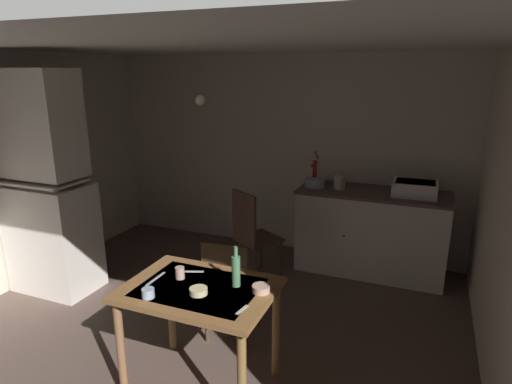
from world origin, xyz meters
TOP-DOWN VIEW (x-y plane):
  - ground_plane at (0.00, 0.00)m, footprint 5.35×5.35m
  - wall_back at (0.00, 1.80)m, footprint 4.45×0.10m
  - wall_left at (-2.23, 0.00)m, footprint 0.10×3.61m
  - ceiling_slab at (0.00, 0.00)m, footprint 4.45×3.61m
  - hutch_cabinet at (-1.75, -0.16)m, footprint 0.80×0.52m
  - counter_cabinet at (1.15, 1.43)m, footprint 1.59×0.64m
  - sink_basin at (1.56, 1.43)m, footprint 0.44×0.34m
  - hand_pump at (0.49, 1.48)m, footprint 0.05×0.27m
  - mixing_bowl_counter at (0.52, 1.38)m, footprint 0.22×0.22m
  - stoneware_crock at (0.79, 1.41)m, footprint 0.12×0.12m
  - dining_table at (0.33, -0.90)m, footprint 1.00×0.73m
  - chair_far_side at (0.27, -0.30)m, footprint 0.43×0.43m
  - chair_by_counter at (0.04, 0.74)m, footprint 0.55×0.55m
  - serving_bowl_wide at (0.37, -0.98)m, footprint 0.12×0.12m
  - soup_bowl_small at (0.73, -0.80)m, footprint 0.12×0.12m
  - mug_dark at (0.10, -1.14)m, footprint 0.08×0.08m
  - teacup_cream at (0.15, -0.84)m, footprint 0.06×0.06m
  - glass_bottle at (0.55, -0.79)m, footprint 0.06×0.06m
  - table_knife at (-0.01, -0.91)m, footprint 0.02×0.22m
  - teaspoon_near_bowl at (0.71, -1.06)m, footprint 0.04×0.12m
  - teaspoon_by_cup at (0.18, -0.71)m, footprint 0.14×0.07m
  - pendant_bulb at (-0.04, -0.13)m, footprint 0.08×0.08m

SIDE VIEW (x-z plane):
  - ground_plane at x=0.00m, z-range 0.00..0.00m
  - counter_cabinet at x=1.15m, z-range 0.00..0.92m
  - chair_far_side at x=0.27m, z-range 0.03..0.92m
  - chair_by_counter at x=0.04m, z-range 0.02..1.01m
  - dining_table at x=0.33m, z-range 0.27..1.04m
  - table_knife at x=-0.01m, z-range 0.77..0.78m
  - teaspoon_near_bowl at x=0.71m, z-range 0.77..0.78m
  - teaspoon_by_cup at x=0.18m, z-range 0.77..0.78m
  - serving_bowl_wide at x=0.37m, z-range 0.77..0.81m
  - soup_bowl_small at x=0.73m, z-range 0.77..0.82m
  - mug_dark at x=0.10m, z-range 0.77..0.84m
  - teacup_cream at x=0.15m, z-range 0.77..0.86m
  - glass_bottle at x=0.55m, z-range 0.75..1.03m
  - mixing_bowl_counter at x=0.52m, z-range 0.92..1.01m
  - stoneware_crock at x=0.79m, z-range 0.92..1.06m
  - sink_basin at x=1.56m, z-range 0.92..1.07m
  - hutch_cabinet at x=-1.75m, z-range -0.07..2.12m
  - hand_pump at x=0.49m, z-range 0.89..1.28m
  - wall_back at x=0.00m, z-range 0.00..2.36m
  - wall_left at x=-2.23m, z-range 0.00..2.36m
  - pendant_bulb at x=-0.04m, z-range 1.90..1.98m
  - ceiling_slab at x=0.00m, z-range 2.36..2.46m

